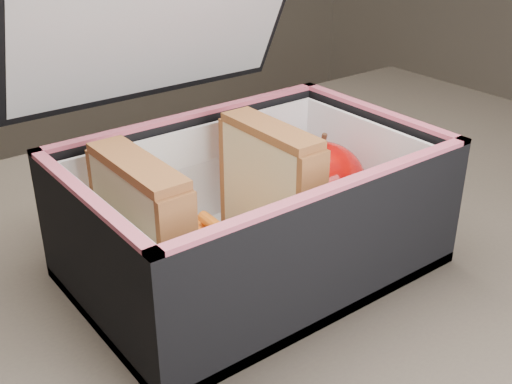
% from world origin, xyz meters
% --- Properties ---
extents(lunch_bag, '(0.29, 0.27, 0.27)m').
position_xyz_m(lunch_bag, '(0.03, 0.04, 0.81)').
color(lunch_bag, black).
rests_on(lunch_bag, kitchen_table).
extents(plastic_tub, '(0.16, 0.12, 0.07)m').
position_xyz_m(plastic_tub, '(-0.01, 0.04, 0.80)').
color(plastic_tub, white).
rests_on(plastic_tub, lunch_bag).
extents(sandwich_left, '(0.03, 0.10, 0.11)m').
position_xyz_m(sandwich_left, '(-0.07, 0.04, 0.82)').
color(sandwich_left, '#D5BA8C').
rests_on(sandwich_left, plastic_tub).
extents(sandwich_right, '(0.03, 0.10, 0.11)m').
position_xyz_m(sandwich_right, '(0.05, 0.04, 0.82)').
color(sandwich_right, '#D5BA8C').
rests_on(sandwich_right, plastic_tub).
extents(carrot_sticks, '(0.05, 0.12, 0.03)m').
position_xyz_m(carrot_sticks, '(-0.01, 0.04, 0.78)').
color(carrot_sticks, orange).
rests_on(carrot_sticks, plastic_tub).
extents(paper_napkin, '(0.08, 0.09, 0.01)m').
position_xyz_m(paper_napkin, '(0.10, 0.04, 0.77)').
color(paper_napkin, white).
rests_on(paper_napkin, lunch_bag).
extents(red_apple, '(0.09, 0.09, 0.08)m').
position_xyz_m(red_apple, '(0.11, 0.04, 0.81)').
color(red_apple, maroon).
rests_on(red_apple, paper_napkin).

